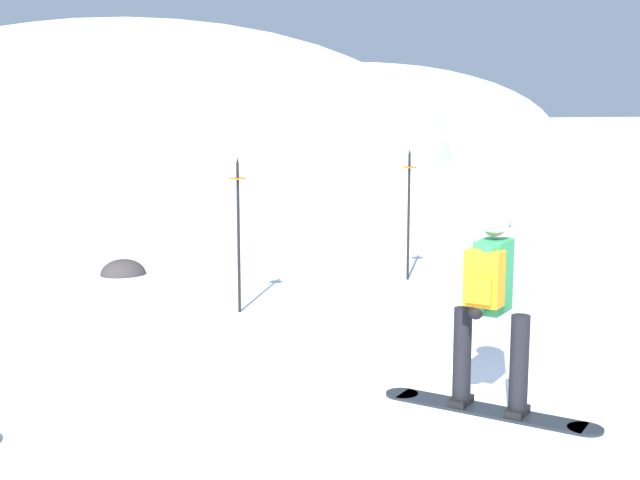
{
  "coord_description": "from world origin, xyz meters",
  "views": [
    {
      "loc": [
        -3.26,
        -5.36,
        2.47
      ],
      "look_at": [
        0.19,
        3.25,
        1.0
      ],
      "focal_mm": 47.43,
      "sensor_mm": 36.0,
      "label": 1
    }
  ],
  "objects_px": {
    "snowboarder_main": "(491,303)",
    "piste_marker_near": "(238,224)",
    "piste_marker_far": "(409,206)",
    "rock_mid": "(123,275)"
  },
  "relations": [
    {
      "from": "piste_marker_near",
      "to": "rock_mid",
      "type": "xyz_separation_m",
      "value": [
        -0.96,
        2.85,
        -1.08
      ]
    },
    {
      "from": "piste_marker_far",
      "to": "rock_mid",
      "type": "height_order",
      "value": "piste_marker_far"
    },
    {
      "from": "snowboarder_main",
      "to": "piste_marker_near",
      "type": "relative_size",
      "value": 0.91
    },
    {
      "from": "piste_marker_near",
      "to": "piste_marker_far",
      "type": "height_order",
      "value": "piste_marker_near"
    },
    {
      "from": "piste_marker_near",
      "to": "rock_mid",
      "type": "relative_size",
      "value": 2.82
    },
    {
      "from": "snowboarder_main",
      "to": "piste_marker_near",
      "type": "bearing_deg",
      "value": 102.45
    },
    {
      "from": "snowboarder_main",
      "to": "piste_marker_far",
      "type": "bearing_deg",
      "value": 69.23
    },
    {
      "from": "snowboarder_main",
      "to": "piste_marker_far",
      "type": "relative_size",
      "value": 0.91
    },
    {
      "from": "piste_marker_far",
      "to": "rock_mid",
      "type": "relative_size",
      "value": 2.82
    },
    {
      "from": "piste_marker_near",
      "to": "piste_marker_far",
      "type": "bearing_deg",
      "value": 19.06
    }
  ]
}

